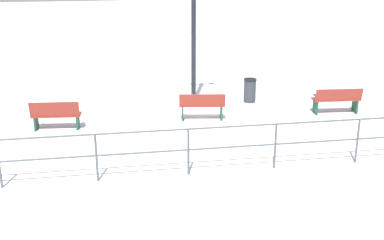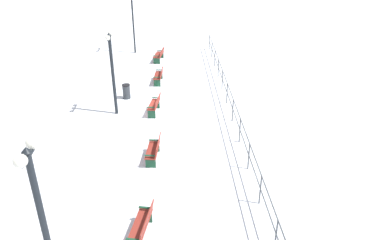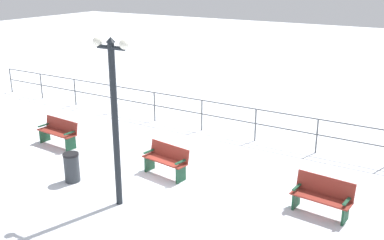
{
  "view_description": "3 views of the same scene",
  "coord_description": "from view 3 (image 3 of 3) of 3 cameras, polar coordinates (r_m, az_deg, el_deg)",
  "views": [
    {
      "loc": [
        -14.36,
        2.72,
        4.98
      ],
      "look_at": [
        -2.24,
        0.69,
        0.77
      ],
      "focal_mm": 46.26,
      "sensor_mm": 36.0,
      "label": 1
    },
    {
      "loc": [
        -1.12,
        17.27,
        8.27
      ],
      "look_at": [
        -1.86,
        2.08,
        0.6
      ],
      "focal_mm": 34.72,
      "sensor_mm": 36.0,
      "label": 2
    },
    {
      "loc": [
        9.61,
        6.73,
        5.53
      ],
      "look_at": [
        -2.07,
        -0.35,
        1.03
      ],
      "focal_mm": 42.42,
      "sensor_mm": 36.0,
      "label": 3
    }
  ],
  "objects": [
    {
      "name": "trash_bin",
      "position": [
        12.9,
        -14.88,
        -5.77
      ],
      "size": [
        0.44,
        0.44,
        0.82
      ],
      "color": "#2D3338",
      "rests_on": "ground"
    },
    {
      "name": "waterfront_railing",
      "position": [
        15.82,
        4.53,
        0.72
      ],
      "size": [
        0.05,
        23.13,
        1.15
      ],
      "color": "#4C5156",
      "rests_on": "ground"
    },
    {
      "name": "bench_third",
      "position": [
        12.82,
        -3.26,
        -4.99
      ],
      "size": [
        0.67,
        1.46,
        0.88
      ],
      "rotation": [
        0.0,
        0.0,
        -0.15
      ],
      "color": "maroon",
      "rests_on": "ground"
    },
    {
      "name": "bench_fourth",
      "position": [
        11.31,
        16.04,
        -9.16
      ],
      "size": [
        0.63,
        1.45,
        0.89
      ],
      "rotation": [
        0.0,
        0.0,
        -0.09
      ],
      "color": "maroon",
      "rests_on": "ground"
    },
    {
      "name": "bench_second",
      "position": [
        15.62,
        -16.45,
        -1.42
      ],
      "size": [
        0.61,
        1.55,
        0.87
      ],
      "rotation": [
        0.0,
        0.0,
        -0.07
      ],
      "color": "maroon",
      "rests_on": "ground"
    },
    {
      "name": "ground_plane",
      "position": [
        12.97,
        -3.44,
        -7.02
      ],
      "size": [
        80.0,
        80.0,
        0.0
      ],
      "primitive_type": "plane",
      "color": "white",
      "rests_on": "ground"
    },
    {
      "name": "lamppost_middle",
      "position": [
        10.7,
        -9.76,
        1.74
      ],
      "size": [
        0.23,
        1.0,
        4.14
      ],
      "color": "black",
      "rests_on": "ground"
    }
  ]
}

